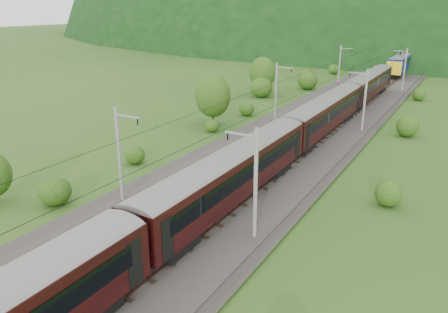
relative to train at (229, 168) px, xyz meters
The scene contains 15 objects.
ground 5.42m from the train, 127.95° to the right, with size 600.00×600.00×0.00m, color #245319.
railbed 8.17m from the train, 109.12° to the left, with size 14.00×220.00×0.30m, color #38332D.
track_left 9.08m from the train, 124.74° to the left, with size 2.40×220.00×0.27m.
track_right 7.71m from the train, 90.00° to the left, with size 2.40×220.00×0.27m.
catenary_left 30.16m from the train, 106.42° to the left, with size 2.54×192.28×8.00m.
catenary_right 29.17m from the train, 82.67° to the left, with size 2.54×192.28×8.00m.
overhead_wires 8.05m from the train, 109.12° to the left, with size 4.83×198.00×0.03m.
mountain_main 256.96m from the train, 90.54° to the left, with size 504.00×360.00×244.00m, color black.
mountain_ridge 321.18m from the train, 112.40° to the left, with size 336.00×280.00×132.00m, color black.
train is the anchor object (origin of this frame).
hazard_post_near 54.15m from the train, 92.86° to the left, with size 0.15×0.15×1.45m, color red.
hazard_post_far 20.33m from the train, 94.76° to the left, with size 0.18×0.18×1.71m, color red.
signal 54.51m from the train, 97.06° to the left, with size 0.23×0.23×2.06m.
vegetation_left 23.22m from the train, 134.69° to the left, with size 9.94×143.16×7.03m.
vegetation_right 14.27m from the train, 41.95° to the right, with size 6.81×100.84×3.15m.
Camera 1 is at (18.07, -24.97, 15.94)m, focal length 35.00 mm.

